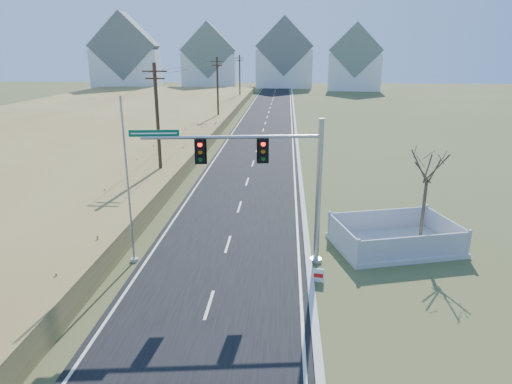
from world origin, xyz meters
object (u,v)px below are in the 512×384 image
fence_enclosure (394,242)px  bare_tree (428,165)px  open_sign (318,275)px  traffic_signal_mast (279,177)px  flagpole (129,200)px

fence_enclosure → bare_tree: size_ratio=1.27×
fence_enclosure → open_sign: (-4.19, -4.09, 0.06)m
open_sign → bare_tree: (5.53, 4.24, 4.06)m
fence_enclosure → bare_tree: bearing=-8.5°
fence_enclosure → bare_tree: (1.34, 0.15, 4.12)m
traffic_signal_mast → flagpole: size_ratio=1.10×
flagpole → fence_enclosure: bearing=11.3°
open_sign → bare_tree: bare_tree is taller
traffic_signal_mast → open_sign: 4.72m
fence_enclosure → traffic_signal_mast: bearing=-174.2°
fence_enclosure → flagpole: 13.56m
traffic_signal_mast → flagpole: flagpole is taller
open_sign → flagpole: bearing=-179.1°
traffic_signal_mast → flagpole: bearing=175.7°
fence_enclosure → flagpole: flagpole is taller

